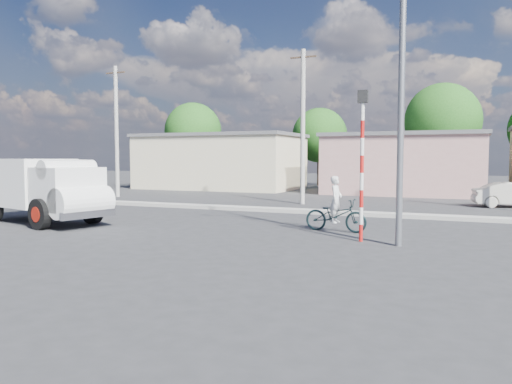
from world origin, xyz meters
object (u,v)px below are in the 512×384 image
at_px(truck, 44,188).
at_px(traffic_pole, 362,152).
at_px(cyclist, 336,209).
at_px(streetlight, 396,65).
at_px(bicycle, 336,215).

distance_m(truck, traffic_pole, 11.73).
distance_m(cyclist, streetlight, 5.06).
relative_size(bicycle, streetlight, 0.23).
relative_size(truck, cyclist, 3.98).
height_order(cyclist, streetlight, streetlight).
height_order(traffic_pole, streetlight, streetlight).
relative_size(truck, bicycle, 2.94).
height_order(bicycle, traffic_pole, traffic_pole).
bearing_deg(streetlight, truck, -178.78).
distance_m(traffic_pole, streetlight, 2.56).
bearing_deg(traffic_pole, truck, -177.21).
distance_m(bicycle, traffic_pole, 2.85).
bearing_deg(streetlight, cyclist, 137.68).
height_order(bicycle, streetlight, streetlight).
xyz_separation_m(bicycle, traffic_pole, (1.16, -1.61, 2.05)).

